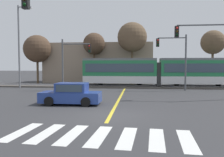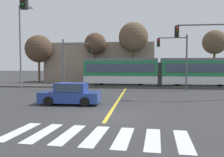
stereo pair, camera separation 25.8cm
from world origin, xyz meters
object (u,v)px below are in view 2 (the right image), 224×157
at_px(light_rail_tram, 159,71).
at_px(bare_tree_west, 95,44).
at_px(traffic_light_far_right, 177,54).
at_px(traffic_light_mid_right, 211,46).
at_px(bare_tree_east, 133,37).
at_px(bare_tree_far_east, 215,42).
at_px(street_lamp_west, 21,43).
at_px(bare_tree_far_west, 39,49).
at_px(traffic_light_far_left, 73,57).
at_px(sedan_crossing, 70,94).

distance_m(light_rail_tram, bare_tree_west, 10.48).
bearing_deg(traffic_light_far_right, bare_tree_west, 143.30).
bearing_deg(traffic_light_mid_right, bare_tree_east, 115.13).
relative_size(traffic_light_mid_right, bare_tree_far_east, 0.85).
distance_m(traffic_light_far_right, bare_tree_west, 13.07).
bearing_deg(street_lamp_west, bare_tree_east, 25.12).
height_order(street_lamp_west, bare_tree_far_west, street_lamp_west).
bearing_deg(bare_tree_far_east, bare_tree_far_west, -177.53).
bearing_deg(bare_tree_west, light_rail_tram, -25.71).
bearing_deg(traffic_light_mid_right, street_lamp_west, 158.92).
height_order(bare_tree_far_west, bare_tree_east, bare_tree_east).
relative_size(traffic_light_far_right, bare_tree_far_east, 0.78).
bearing_deg(traffic_light_far_right, light_rail_tram, 114.15).
height_order(street_lamp_west, bare_tree_east, street_lamp_west).
distance_m(traffic_light_mid_right, traffic_light_far_left, 14.00).
height_order(traffic_light_mid_right, bare_tree_far_west, bare_tree_far_west).
height_order(light_rail_tram, traffic_light_far_left, traffic_light_far_left).
height_order(sedan_crossing, traffic_light_far_left, traffic_light_far_left).
relative_size(traffic_light_mid_right, bare_tree_west, 0.88).
bearing_deg(traffic_light_far_right, bare_tree_east, 124.14).
bearing_deg(traffic_light_far_left, street_lamp_west, 164.21).
xyz_separation_m(traffic_light_far_right, street_lamp_west, (-18.16, 0.95, 1.48)).
relative_size(light_rail_tram, bare_tree_east, 2.12).
relative_size(light_rail_tram, bare_tree_far_west, 2.56).
relative_size(traffic_light_far_left, bare_tree_east, 0.64).
height_order(traffic_light_far_right, street_lamp_west, street_lamp_west).
bearing_deg(sedan_crossing, traffic_light_far_right, 49.26).
relative_size(light_rail_tram, traffic_light_far_left, 3.31).
bearing_deg(sedan_crossing, light_rail_tram, 62.24).
height_order(traffic_light_mid_right, bare_tree_east, bare_tree_east).
bearing_deg(sedan_crossing, bare_tree_far_west, 119.71).
relative_size(traffic_light_mid_right, bare_tree_east, 0.75).
xyz_separation_m(light_rail_tram, street_lamp_west, (-16.59, -2.54, 3.43)).
bearing_deg(traffic_light_mid_right, bare_tree_far_east, 72.50).
bearing_deg(traffic_light_far_left, light_rail_tram, 25.21).
distance_m(traffic_light_far_left, street_lamp_west, 7.50).
relative_size(light_rail_tram, sedan_crossing, 4.40).
relative_size(light_rail_tram, bare_tree_far_east, 2.40).
relative_size(sedan_crossing, traffic_light_far_left, 0.75).
relative_size(traffic_light_far_right, bare_tree_east, 0.69).
xyz_separation_m(traffic_light_mid_right, bare_tree_west, (-12.01, 14.41, 1.54)).
bearing_deg(sedan_crossing, traffic_light_mid_right, 18.54).
distance_m(traffic_light_far_left, bare_tree_far_east, 20.43).
height_order(sedan_crossing, bare_tree_far_west, bare_tree_far_west).
distance_m(bare_tree_west, bare_tree_east, 5.60).
relative_size(sedan_crossing, bare_tree_far_west, 0.58).
height_order(traffic_light_far_left, bare_tree_west, bare_tree_west).
relative_size(traffic_light_far_right, street_lamp_west, 0.61).
bearing_deg(traffic_light_far_right, sedan_crossing, -130.74).
distance_m(traffic_light_mid_right, bare_tree_far_east, 16.42).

